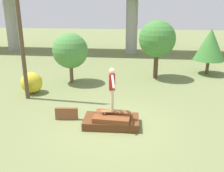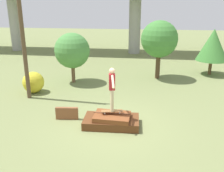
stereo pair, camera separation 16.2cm
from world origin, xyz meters
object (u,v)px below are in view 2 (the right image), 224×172
at_px(tree_behind_left, 159,39).
at_px(tree_mid_back, 72,51).
at_px(skater, 112,86).
at_px(tree_behind_right, 213,45).
at_px(skateboard, 112,111).
at_px(bush_yellow_flowering, 33,82).
at_px(utility_pole, 20,10).

xyz_separation_m(tree_behind_left, tree_mid_back, (-5.11, -1.63, -0.55)).
height_order(skater, tree_behind_right, tree_behind_right).
bearing_deg(tree_behind_right, skateboard, -123.35).
relative_size(skateboard, bush_yellow_flowering, 0.76).
bearing_deg(tree_behind_left, tree_behind_right, 21.56).
relative_size(skateboard, skater, 0.50).
bearing_deg(bush_yellow_flowering, tree_mid_back, 52.79).
height_order(skater, tree_behind_left, tree_behind_left).
bearing_deg(skateboard, utility_pole, 152.17).
bearing_deg(tree_behind_right, utility_pole, -149.65).
distance_m(tree_behind_left, tree_behind_right, 3.85).
xyz_separation_m(skateboard, bush_yellow_flowering, (-4.74, 3.26, -0.04)).
bearing_deg(utility_pole, tree_behind_left, 34.52).
distance_m(tree_behind_right, tree_mid_back, 9.18).
relative_size(skater, utility_pole, 0.20).
relative_size(tree_behind_right, bush_yellow_flowering, 2.69).
height_order(skateboard, tree_behind_right, tree_behind_right).
distance_m(skater, tree_behind_right, 10.05).
distance_m(skater, bush_yellow_flowering, 5.84).
relative_size(skater, tree_behind_right, 0.56).
xyz_separation_m(skateboard, tree_mid_back, (-3.14, 5.36, 1.33)).
height_order(skateboard, skater, skater).
bearing_deg(skateboard, tree_behind_left, 74.26).
xyz_separation_m(utility_pole, tree_mid_back, (1.49, 2.91, -2.36)).
distance_m(tree_behind_right, bush_yellow_flowering, 11.56).
relative_size(tree_mid_back, bush_yellow_flowering, 2.63).
bearing_deg(skater, utility_pole, 152.17).
bearing_deg(utility_pole, tree_mid_back, 62.90).
bearing_deg(skater, tree_behind_left, 74.26).
relative_size(tree_behind_right, tree_mid_back, 1.02).
bearing_deg(utility_pole, tree_behind_right, 30.35).
xyz_separation_m(skater, tree_mid_back, (-3.14, 5.36, 0.32)).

